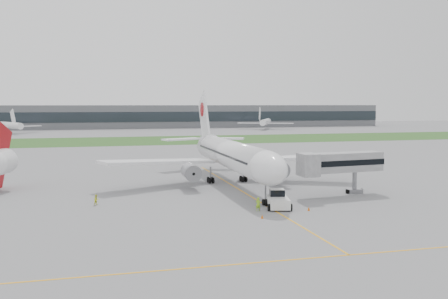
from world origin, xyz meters
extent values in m
plane|color=slate|center=(0.00, 0.00, 0.00)|extent=(600.00, 600.00, 0.00)
cube|color=#2D5C22|center=(0.00, 120.00, 0.01)|extent=(600.00, 50.00, 0.02)
cube|color=slate|center=(0.00, 230.00, 7.00)|extent=(320.00, 22.00, 14.00)
cube|color=#1F262B|center=(0.00, 219.00, 7.00)|extent=(320.00, 0.60, 6.00)
cylinder|color=white|center=(0.00, 4.00, 5.60)|extent=(5.00, 38.00, 5.00)
ellipsoid|color=white|center=(0.00, -15.50, 5.60)|extent=(5.00, 11.00, 5.00)
cube|color=black|center=(0.00, -16.50, 6.50)|extent=(3.20, 1.54, 1.14)
cone|color=white|center=(0.00, 26.00, 6.40)|extent=(5.00, 10.53, 6.16)
cube|color=white|center=(-13.00, 6.00, 4.40)|extent=(22.13, 13.52, 1.70)
cube|color=white|center=(13.00, 6.00, 4.40)|extent=(22.13, 13.52, 1.70)
cylinder|color=#95959A|center=(-8.00, 1.50, 3.00)|extent=(2.70, 5.20, 2.70)
cylinder|color=#95959A|center=(8.00, 1.50, 3.00)|extent=(2.70, 5.20, 2.70)
cube|color=white|center=(0.00, 27.50, 11.50)|extent=(0.45, 10.90, 12.76)
cylinder|color=#A50910|center=(0.00, 28.50, 13.50)|extent=(0.60, 3.20, 3.20)
cube|color=white|center=(-5.00, 28.50, 6.80)|extent=(9.54, 6.34, 0.35)
cube|color=white|center=(5.00, 28.50, 6.80)|extent=(9.54, 6.34, 0.35)
cylinder|color=gray|center=(0.00, -15.00, 1.55)|extent=(0.24, 0.24, 3.10)
cylinder|color=black|center=(-3.20, 7.00, 0.55)|extent=(1.40, 1.10, 1.10)
cylinder|color=black|center=(3.20, 7.00, 0.55)|extent=(1.40, 1.10, 1.10)
cube|color=silver|center=(1.01, -17.64, 0.89)|extent=(3.78, 5.46, 1.33)
cube|color=silver|center=(1.30, -16.34, 1.99)|extent=(2.33, 2.16, 1.11)
cube|color=black|center=(1.30, -16.34, 2.05)|extent=(2.39, 2.23, 0.94)
cylinder|color=black|center=(-0.09, -15.69, 0.50)|extent=(0.59, 1.06, 1.00)
cylinder|color=black|center=(2.83, -16.34, 0.50)|extent=(0.59, 1.06, 1.00)
cylinder|color=black|center=(-0.80, -18.94, 0.50)|extent=(0.59, 1.06, 1.00)
cylinder|color=black|center=(2.11, -19.58, 0.50)|extent=(0.59, 1.06, 1.00)
cube|color=#ACABAE|center=(14.55, -10.21, 5.36)|extent=(14.69, 4.76, 3.09)
cube|color=black|center=(14.55, -10.21, 5.36)|extent=(14.91, 4.89, 0.93)
cube|color=#ACABAE|center=(8.02, -12.02, 5.36)|extent=(2.68, 3.50, 3.50)
cylinder|color=gray|center=(17.56, -9.33, 1.96)|extent=(0.72, 0.72, 3.92)
cube|color=gray|center=(17.56, -9.33, 0.36)|extent=(2.63, 1.72, 0.72)
cylinder|color=black|center=(16.23, -9.49, 0.36)|extent=(0.39, 0.75, 0.72)
cylinder|color=black|center=(18.89, -9.18, 0.36)|extent=(0.39, 0.75, 0.72)
cone|color=#E4600C|center=(-3.20, -22.98, 0.26)|extent=(0.37, 0.37, 0.51)
cone|color=#E4600C|center=(4.61, -20.07, 0.27)|extent=(0.39, 0.39, 0.54)
imported|color=#8CCB21|center=(-2.33, -18.62, 0.97)|extent=(0.72, 0.49, 1.94)
imported|color=yellow|center=(-23.97, -8.95, 0.79)|extent=(0.98, 0.94, 1.59)
camera|label=1|loc=(-23.74, -83.14, 14.76)|focal=40.00mm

